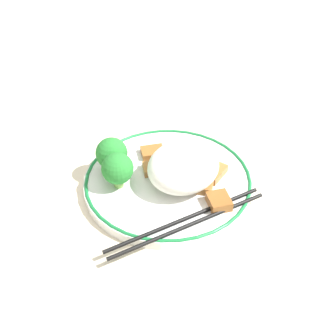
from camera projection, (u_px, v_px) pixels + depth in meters
ground_plane at (168, 186)px, 0.67m from camera, size 3.00×3.00×0.00m
plate at (168, 182)px, 0.66m from camera, size 0.24×0.24×0.02m
rice_mound at (183, 167)px, 0.63m from camera, size 0.10×0.09×0.05m
broccoli_back_left at (112, 154)px, 0.65m from camera, size 0.04×0.04×0.05m
broccoli_back_center at (118, 169)px, 0.63m from camera, size 0.04×0.04×0.05m
meat_near_front at (219, 202)px, 0.61m from camera, size 0.04×0.04×0.01m
meat_near_left at (153, 152)px, 0.69m from camera, size 0.04×0.04×0.01m
meat_near_right at (155, 167)px, 0.67m from camera, size 0.04×0.04×0.01m
meat_near_back at (216, 173)px, 0.66m from camera, size 0.04×0.02×0.01m
meat_on_rice_edge at (204, 187)px, 0.64m from camera, size 0.03×0.03×0.01m
meat_mid_left at (180, 155)px, 0.69m from camera, size 0.04×0.03×0.01m
chopsticks at (187, 222)px, 0.59m from camera, size 0.21×0.10×0.01m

